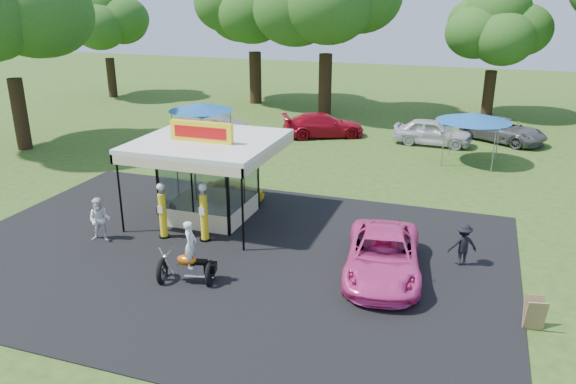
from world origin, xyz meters
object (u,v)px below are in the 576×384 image
Objects in this scene: gas_pump_right at (204,214)px; spectator_west at (100,220)px; spectator_east_a at (463,245)px; bg_car_b at (323,125)px; bg_car_a at (213,123)px; bg_car_c at (432,132)px; gas_pump_left at (163,212)px; pink_sedan at (383,256)px; bg_car_d at (503,130)px; kiosk_car at (233,190)px; gas_station_kiosk at (210,177)px; a_frame_sign at (534,314)px; tent_east at (474,118)px; motorcycle at (189,258)px; tent_west at (201,107)px.

spectator_west is (-3.73, -1.24, -0.26)m from gas_pump_right.
spectator_east_a is 18.64m from bg_car_b.
bg_car_c is (13.88, 2.02, 0.02)m from bg_car_a.
gas_pump_left reaches higher than bg_car_a.
bg_car_d is at bearing 70.18° from pink_sedan.
spectator_east_a is (10.07, -3.32, 0.29)m from kiosk_car.
gas_station_kiosk reaches higher than bg_car_a.
pink_sedan is at bearing 147.22° from a_frame_sign.
spectator_west is at bearing -129.79° from tent_east.
spectator_west reaches higher than bg_car_d.
tent_west reaches higher than motorcycle.
bg_car_b is (-6.98, 17.69, 0.04)m from pink_sedan.
bg_car_b is at bearing -2.86° from kiosk_car.
motorcycle is at bearing 172.98° from a_frame_sign.
pink_sedan is (7.62, -2.72, -1.07)m from gas_station_kiosk.
gas_pump_right is at bearing 167.16° from pink_sedan.
bg_car_a is 16.36m from tent_east.
tent_west is (-6.26, -4.82, 1.67)m from bg_car_b.
spectator_east_a is at bearing -113.23° from bg_car_a.
bg_car_b is (-1.21, 20.23, -0.11)m from motorcycle.
tent_east is at bearing -76.70° from bg_car_a.
tent_east is at bearing 6.41° from tent_west.
gas_pump_right is at bearing -137.21° from bg_car_a.
gas_pump_right reaches higher than spectator_west.
gas_station_kiosk is at bearing -29.42° from spectator_east_a.
pink_sedan is at bearing -122.89° from kiosk_car.
kiosk_car is at bearing 80.43° from gas_pump_left.
bg_car_a is at bearing -64.05° from spectator_east_a.
gas_pump_right reaches higher than pink_sedan.
gas_station_kiosk is 15.02m from bg_car_b.
motorcycle is at bearing -71.49° from gas_pump_right.
gas_station_kiosk is at bearing 72.25° from gas_pump_left.
gas_pump_right is 0.44× the size of bg_car_d.
gas_pump_left is 17.92m from tent_east.
gas_station_kiosk is 1.92× the size of kiosk_car.
bg_car_c is 14.17m from tent_west.
bg_car_d is at bearing -118.06° from spectator_east_a.
tent_west is (-13.15, -5.00, 1.63)m from bg_car_c.
gas_pump_left is at bearing -16.07° from spectator_east_a.
spectator_west is at bearing 175.88° from bg_car_d.
a_frame_sign is at bearing -30.17° from pink_sedan.
gas_pump_left is 0.79× the size of kiosk_car.
bg_car_a is at bearing 109.67° from gas_pump_left.
gas_pump_right is 3.93m from spectator_west.
gas_station_kiosk is 1.14× the size of bg_car_a.
bg_car_b is at bearing -57.58° from bg_car_a.
gas_pump_right is at bearing 154.00° from bg_car_b.
a_frame_sign is 0.34× the size of kiosk_car.
motorcycle is at bearing -38.39° from spectator_west.
bg_car_a is 7.23m from bg_car_b.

